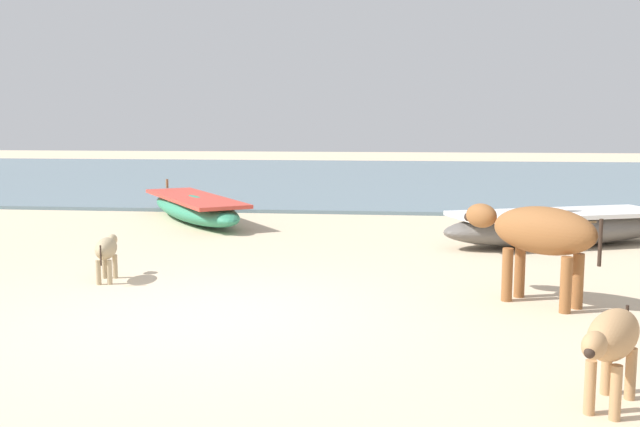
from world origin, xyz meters
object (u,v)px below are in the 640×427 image
(calf_near_tan, at_px, (612,340))
(fishing_boat_2, at_px, (194,207))
(cow_adult_brown, at_px, (538,234))
(calf_far_dun, at_px, (107,250))
(fishing_boat_1, at_px, (558,227))

(calf_near_tan, bearing_deg, fishing_boat_2, -118.92)
(cow_adult_brown, height_order, calf_far_dun, cow_adult_brown)
(fishing_boat_1, distance_m, calf_far_dun, 7.06)
(fishing_boat_2, distance_m, cow_adult_brown, 8.25)
(fishing_boat_2, bearing_deg, calf_near_tan, 178.54)
(fishing_boat_1, xyz_separation_m, calf_far_dun, (-6.22, -3.33, 0.09))
(cow_adult_brown, bearing_deg, calf_far_dun, 33.77)
(cow_adult_brown, distance_m, calf_near_tan, 2.94)
(fishing_boat_1, xyz_separation_m, calf_near_tan, (-1.07, -6.81, 0.19))
(calf_near_tan, bearing_deg, cow_adult_brown, -151.80)
(fishing_boat_1, distance_m, cow_adult_brown, 4.05)
(fishing_boat_2, bearing_deg, fishing_boat_1, -141.12)
(fishing_boat_2, distance_m, calf_far_dun, 5.45)
(calf_near_tan, height_order, calf_far_dun, calf_near_tan)
(fishing_boat_1, bearing_deg, calf_near_tan, -120.09)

